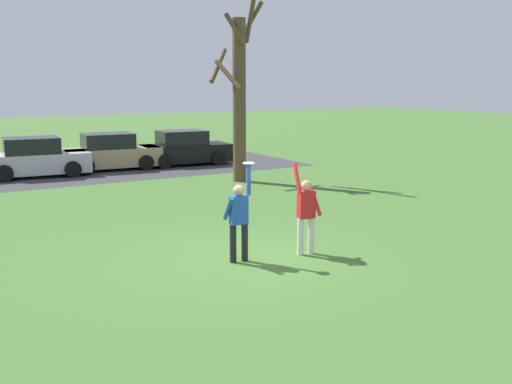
{
  "coord_description": "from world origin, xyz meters",
  "views": [
    {
      "loc": [
        -5.95,
        -10.32,
        3.7
      ],
      "look_at": [
        0.55,
        0.59,
        1.33
      ],
      "focal_mm": 40.76,
      "sensor_mm": 36.0,
      "label": 1
    }
  ],
  "objects_px": {
    "person_catcher": "(239,216)",
    "frisbee_disc": "(249,163)",
    "parked_car_black": "(184,149)",
    "bare_tree_tall": "(239,92)",
    "person_defender": "(306,211)",
    "parked_car_silver": "(35,159)",
    "parked_car_tan": "(111,153)"
  },
  "relations": [
    {
      "from": "parked_car_silver",
      "to": "bare_tree_tall",
      "type": "distance_m",
      "value": 8.79
    },
    {
      "from": "person_catcher",
      "to": "parked_car_black",
      "type": "xyz_separation_m",
      "value": [
        5.14,
        14.45,
        -0.25
      ]
    },
    {
      "from": "parked_car_silver",
      "to": "frisbee_disc",
      "type": "bearing_deg",
      "value": -78.7
    },
    {
      "from": "person_catcher",
      "to": "frisbee_disc",
      "type": "relative_size",
      "value": 8.61
    },
    {
      "from": "person_defender",
      "to": "bare_tree_tall",
      "type": "xyz_separation_m",
      "value": [
        3.54,
        9.34,
        2.43
      ]
    },
    {
      "from": "person_defender",
      "to": "frisbee_disc",
      "type": "distance_m",
      "value": 1.73
    },
    {
      "from": "person_catcher",
      "to": "person_defender",
      "type": "relative_size",
      "value": 1.02
    },
    {
      "from": "frisbee_disc",
      "to": "bare_tree_tall",
      "type": "height_order",
      "value": "bare_tree_tall"
    },
    {
      "from": "person_catcher",
      "to": "person_defender",
      "type": "height_order",
      "value": "person_catcher"
    },
    {
      "from": "bare_tree_tall",
      "to": "parked_car_tan",
      "type": "bearing_deg",
      "value": 120.76
    },
    {
      "from": "frisbee_disc",
      "to": "parked_car_silver",
      "type": "xyz_separation_m",
      "value": [
        -1.71,
        14.32,
        -1.37
      ]
    },
    {
      "from": "person_defender",
      "to": "parked_car_silver",
      "type": "distance_m",
      "value": 14.86
    },
    {
      "from": "parked_car_tan",
      "to": "bare_tree_tall",
      "type": "distance_m",
      "value": 7.03
    },
    {
      "from": "person_defender",
      "to": "parked_car_black",
      "type": "bearing_deg",
      "value": -93.87
    },
    {
      "from": "person_catcher",
      "to": "frisbee_disc",
      "type": "height_order",
      "value": "frisbee_disc"
    },
    {
      "from": "parked_car_black",
      "to": "bare_tree_tall",
      "type": "relative_size",
      "value": 0.57
    },
    {
      "from": "parked_car_silver",
      "to": "parked_car_tan",
      "type": "bearing_deg",
      "value": 11.27
    },
    {
      "from": "person_defender",
      "to": "parked_car_black",
      "type": "distance_m",
      "value": 15.16
    },
    {
      "from": "parked_car_silver",
      "to": "bare_tree_tall",
      "type": "relative_size",
      "value": 0.57
    },
    {
      "from": "parked_car_black",
      "to": "bare_tree_tall",
      "type": "bearing_deg",
      "value": -86.29
    },
    {
      "from": "frisbee_disc",
      "to": "parked_car_silver",
      "type": "relative_size",
      "value": 0.06
    },
    {
      "from": "person_catcher",
      "to": "parked_car_tan",
      "type": "relative_size",
      "value": 0.49
    },
    {
      "from": "parked_car_tan",
      "to": "bare_tree_tall",
      "type": "relative_size",
      "value": 0.57
    },
    {
      "from": "parked_car_silver",
      "to": "parked_car_black",
      "type": "height_order",
      "value": "same"
    },
    {
      "from": "person_defender",
      "to": "parked_car_silver",
      "type": "bearing_deg",
      "value": -68.36
    },
    {
      "from": "person_catcher",
      "to": "frisbee_disc",
      "type": "bearing_deg",
      "value": 0.0
    },
    {
      "from": "parked_car_black",
      "to": "person_defender",
      "type": "bearing_deg",
      "value": -99.29
    },
    {
      "from": "frisbee_disc",
      "to": "parked_car_black",
      "type": "height_order",
      "value": "frisbee_disc"
    },
    {
      "from": "frisbee_disc",
      "to": "bare_tree_tall",
      "type": "relative_size",
      "value": 0.03
    },
    {
      "from": "frisbee_disc",
      "to": "parked_car_silver",
      "type": "distance_m",
      "value": 14.48
    },
    {
      "from": "parked_car_black",
      "to": "bare_tree_tall",
      "type": "height_order",
      "value": "bare_tree_tall"
    },
    {
      "from": "person_defender",
      "to": "parked_car_black",
      "type": "xyz_separation_m",
      "value": [
        3.61,
        14.72,
        -0.25
      ]
    }
  ]
}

